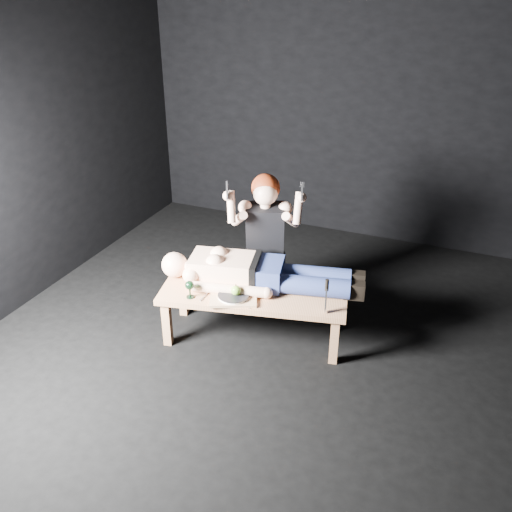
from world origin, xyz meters
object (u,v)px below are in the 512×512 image
(kneeling_woman, at_px, (266,239))
(serving_tray, at_px, (233,298))
(table, at_px, (254,314))
(lying_man, at_px, (262,270))
(goblet, at_px, (190,289))

(kneeling_woman, bearing_deg, serving_tray, -108.92)
(table, xyz_separation_m, lying_man, (0.02, 0.13, 0.36))
(serving_tray, xyz_separation_m, goblet, (-0.33, -0.11, 0.06))
(table, bearing_deg, kneeling_woman, 88.84)
(table, xyz_separation_m, goblet, (-0.43, -0.29, 0.30))
(goblet, bearing_deg, lying_man, 42.24)
(table, distance_m, goblet, 0.60)
(lying_man, relative_size, kneeling_woman, 1.20)
(lying_man, height_order, goblet, lying_man)
(lying_man, height_order, serving_tray, lying_man)
(kneeling_woman, bearing_deg, table, -97.93)
(lying_man, distance_m, goblet, 0.62)
(serving_tray, distance_m, goblet, 0.35)
(lying_man, xyz_separation_m, serving_tray, (-0.12, -0.30, -0.13))
(goblet, bearing_deg, table, 33.48)
(table, bearing_deg, goblet, -159.01)
(lying_man, bearing_deg, goblet, -150.25)
(kneeling_woman, bearing_deg, lying_man, -91.50)
(serving_tray, bearing_deg, goblet, -161.76)
(table, xyz_separation_m, serving_tray, (-0.10, -0.18, 0.24))
(lying_man, xyz_separation_m, kneeling_woman, (-0.13, 0.40, 0.08))
(kneeling_woman, distance_m, serving_tray, 0.73)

